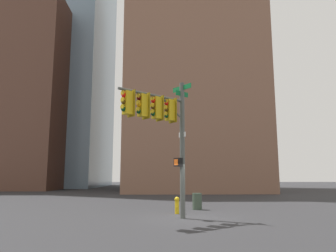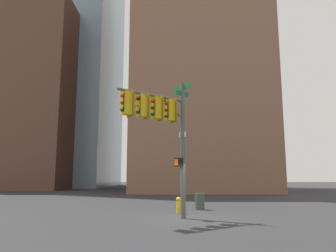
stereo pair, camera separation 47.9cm
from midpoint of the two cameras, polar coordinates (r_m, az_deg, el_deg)
The scene contains 6 objects.
ground_plane at distance 15.48m, azimuth 2.71°, elevation -16.13°, with size 200.00×200.00×0.00m, color #2D2D30.
signal_pole_assembly at distance 14.69m, azimuth -1.96°, elevation 0.76°, with size 2.83×3.27×6.50m.
fire_hydrant at distance 17.18m, azimuth 0.79°, elevation -13.85°, with size 0.34×0.26×0.87m.
litter_bin at distance 19.39m, azimuth 4.49°, elevation -13.26°, with size 0.56×0.56×0.95m, color #384738.
building_brick_nearside at distance 51.42m, azimuth 3.33°, elevation 9.59°, with size 26.93×17.40×36.62m, color #845B47.
building_brick_midblock at distance 58.85m, azimuth -24.35°, elevation 4.23°, with size 19.71×15.50×29.16m, color brown.
Camera 1 is at (15.32, -1.32, 1.92)m, focal length 34.16 mm.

